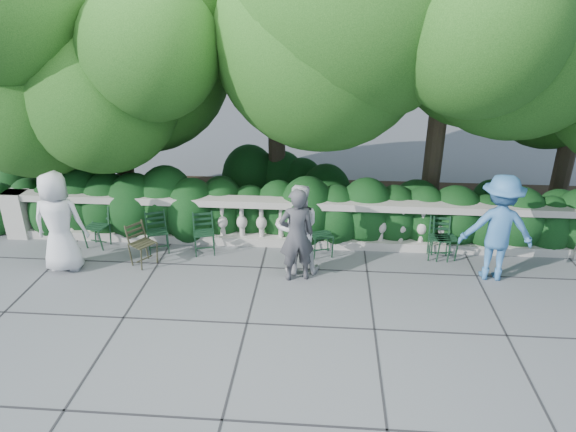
# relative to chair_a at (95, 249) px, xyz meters

# --- Properties ---
(ground) EXTENTS (90.00, 90.00, 0.00)m
(ground) POSITION_rel_chair_a_xyz_m (3.96, -1.28, 0.00)
(ground) COLOR #52555A
(ground) RESTS_ON ground
(balustrade) EXTENTS (12.00, 0.44, 1.00)m
(balustrade) POSITION_rel_chair_a_xyz_m (3.96, 0.52, 0.49)
(balustrade) COLOR #9E998E
(balustrade) RESTS_ON ground
(shrub_hedge) EXTENTS (15.00, 2.60, 1.70)m
(shrub_hedge) POSITION_rel_chair_a_xyz_m (3.96, 1.72, 0.00)
(shrub_hedge) COLOR black
(shrub_hedge) RESTS_ON ground
(tree_canopy) EXTENTS (15.04, 6.52, 6.78)m
(tree_canopy) POSITION_rel_chair_a_xyz_m (4.64, 1.91, 3.96)
(tree_canopy) COLOR #3F3023
(tree_canopy) RESTS_ON ground
(chair_a) EXTENTS (0.52, 0.55, 0.84)m
(chair_a) POSITION_rel_chair_a_xyz_m (0.00, 0.00, 0.00)
(chair_a) COLOR black
(chair_a) RESTS_ON ground
(chair_b) EXTENTS (0.59, 0.61, 0.84)m
(chair_b) POSITION_rel_chair_a_xyz_m (1.39, -0.14, 0.00)
(chair_b) COLOR black
(chair_b) RESTS_ON ground
(chair_c) EXTENTS (0.55, 0.58, 0.84)m
(chair_c) POSITION_rel_chair_a_xyz_m (2.31, -0.12, 0.00)
(chair_c) COLOR black
(chair_c) RESTS_ON ground
(chair_d) EXTENTS (0.51, 0.55, 0.84)m
(chair_d) POSITION_rel_chair_a_xyz_m (7.00, 0.03, 0.00)
(chair_d) COLOR black
(chair_d) RESTS_ON ground
(chair_e) EXTENTS (0.56, 0.58, 0.84)m
(chair_e) POSITION_rel_chair_a_xyz_m (4.63, -0.03, 0.00)
(chair_e) COLOR black
(chair_e) RESTS_ON ground
(chair_f) EXTENTS (0.49, 0.52, 0.84)m
(chair_f) POSITION_rel_chair_a_xyz_m (6.85, 0.02, 0.00)
(chair_f) COLOR black
(chair_f) RESTS_ON ground
(chair_weathered) EXTENTS (0.65, 0.64, 0.84)m
(chair_weathered) POSITION_rel_chair_a_xyz_m (1.34, -0.61, 0.00)
(chair_weathered) COLOR black
(chair_weathered) RESTS_ON ground
(person_businessman) EXTENTS (0.97, 0.67, 1.91)m
(person_businessman) POSITION_rel_chair_a_xyz_m (-0.20, -0.79, 0.96)
(person_businessman) COLOR silver
(person_businessman) RESTS_ON ground
(person_woman_grey) EXTENTS (0.72, 0.57, 1.74)m
(person_woman_grey) POSITION_rel_chair_a_xyz_m (4.15, -0.82, 0.87)
(person_woman_grey) COLOR #3C3C41
(person_woman_grey) RESTS_ON ground
(person_casual_man) EXTENTS (0.90, 0.74, 1.71)m
(person_casual_man) POSITION_rel_chair_a_xyz_m (4.15, -0.52, 0.85)
(person_casual_man) COLOR silver
(person_casual_man) RESTS_ON ground
(person_older_blue) EXTENTS (1.31, 0.81, 1.96)m
(person_older_blue) POSITION_rel_chair_a_xyz_m (7.69, -0.48, 0.98)
(person_older_blue) COLOR #3569A0
(person_older_blue) RESTS_ON ground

